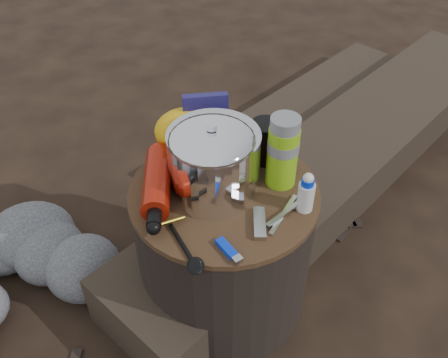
{
  "coord_description": "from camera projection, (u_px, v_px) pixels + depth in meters",
  "views": [
    {
      "loc": [
        -0.08,
        -0.91,
        1.28
      ],
      "look_at": [
        0.0,
        0.0,
        0.48
      ],
      "focal_mm": 39.74,
      "sensor_mm": 36.0,
      "label": 1
    }
  ],
  "objects": [
    {
      "name": "travel_mug",
      "position": [
        265.0,
        142.0,
        1.3
      ],
      "size": [
        0.08,
        0.08,
        0.11
      ],
      "primitive_type": "cylinder",
      "color": "black",
      "rests_on": "stump"
    },
    {
      "name": "spork",
      "position": [
        182.0,
        244.0,
        1.1
      ],
      "size": [
        0.09,
        0.15,
        0.01
      ],
      "primitive_type": null,
      "rotation": [
        0.0,
        0.0,
        0.39
      ],
      "color": "black",
      "rests_on": "stump"
    },
    {
      "name": "thermos",
      "position": [
        283.0,
        152.0,
        1.21
      ],
      "size": [
        0.08,
        0.08,
        0.19
      ],
      "primitive_type": "cylinder",
      "color": "#82C114",
      "rests_on": "stump"
    },
    {
      "name": "multitool",
      "position": [
        260.0,
        223.0,
        1.15
      ],
      "size": [
        0.04,
        0.1,
        0.01
      ],
      "primitive_type": "cube",
      "rotation": [
        0.0,
        0.0,
        -0.11
      ],
      "color": "#B8B9BE",
      "rests_on": "stump"
    },
    {
      "name": "rock_ring",
      "position": [
        4.0,
        354.0,
        1.29
      ],
      "size": [
        0.43,
        0.95,
        0.19
      ],
      "primitive_type": null,
      "color": "#56565A",
      "rests_on": "ground"
    },
    {
      "name": "squeeze_bottle",
      "position": [
        306.0,
        194.0,
        1.16
      ],
      "size": [
        0.04,
        0.04,
        0.1
      ],
      "primitive_type": "cylinder",
      "color": "silver",
      "rests_on": "stump"
    },
    {
      "name": "fuel_bottle",
      "position": [
        157.0,
        182.0,
        1.22
      ],
      "size": [
        0.08,
        0.28,
        0.07
      ],
      "primitive_type": null,
      "rotation": [
        0.0,
        0.0,
        -0.04
      ],
      "color": "#A71B0B",
      "rests_on": "stump"
    },
    {
      "name": "log_main",
      "position": [
        345.0,
        155.0,
        1.91
      ],
      "size": [
        1.84,
        1.71,
        0.18
      ],
      "primitive_type": "cube",
      "rotation": [
        0.0,
        0.0,
        -0.84
      ],
      "color": "#30261D",
      "rests_on": "ground"
    },
    {
      "name": "ground",
      "position": [
        224.0,
        295.0,
        1.53
      ],
      "size": [
        60.0,
        60.0,
        0.0
      ],
      "primitive_type": "plane",
      "color": "black",
      "rests_on": "ground"
    },
    {
      "name": "stump",
      "position": [
        224.0,
        248.0,
        1.39
      ],
      "size": [
        0.48,
        0.48,
        0.44
      ],
      "primitive_type": "cylinder",
      "color": "black",
      "rests_on": "ground"
    },
    {
      "name": "pot_grabber",
      "position": [
        284.0,
        214.0,
        1.17
      ],
      "size": [
        0.13,
        0.13,
        0.01
      ],
      "primitive_type": null,
      "rotation": [
        0.0,
        0.0,
        -0.75
      ],
      "color": "#B8B9BE",
      "rests_on": "stump"
    },
    {
      "name": "stuff_sack",
      "position": [
        187.0,
        130.0,
        1.34
      ],
      "size": [
        0.17,
        0.14,
        0.12
      ],
      "primitive_type": "ellipsoid",
      "color": "#F2B210",
      "rests_on": "stump"
    },
    {
      "name": "lighter",
      "position": [
        227.0,
        248.0,
        1.09
      ],
      "size": [
        0.06,
        0.08,
        0.01
      ],
      "primitive_type": "cube",
      "rotation": [
        0.0,
        0.0,
        0.52
      ],
      "color": "#072FD1",
      "rests_on": "stump"
    },
    {
      "name": "foil_windscreen",
      "position": [
        214.0,
        158.0,
        1.23
      ],
      "size": [
        0.23,
        0.23,
        0.14
      ],
      "primitive_type": "cylinder",
      "color": "silver",
      "rests_on": "stump"
    },
    {
      "name": "food_pouch",
      "position": [
        206.0,
        121.0,
        1.34
      ],
      "size": [
        0.12,
        0.03,
        0.15
      ],
      "primitive_type": "cube",
      "rotation": [
        0.0,
        0.0,
        0.05
      ],
      "color": "#1D1855",
      "rests_on": "stump"
    },
    {
      "name": "camping_pot",
      "position": [
        212.0,
        163.0,
        1.17
      ],
      "size": [
        0.2,
        0.2,
        0.2
      ],
      "primitive_type": "cylinder",
      "color": "white",
      "rests_on": "stump"
    },
    {
      "name": "log_small",
      "position": [
        296.0,
        113.0,
        2.19
      ],
      "size": [
        1.17,
        1.08,
        0.11
      ],
      "primitive_type": "cube",
      "rotation": [
        0.0,
        0.0,
        -0.85
      ],
      "color": "#30261D",
      "rests_on": "ground"
    }
  ]
}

